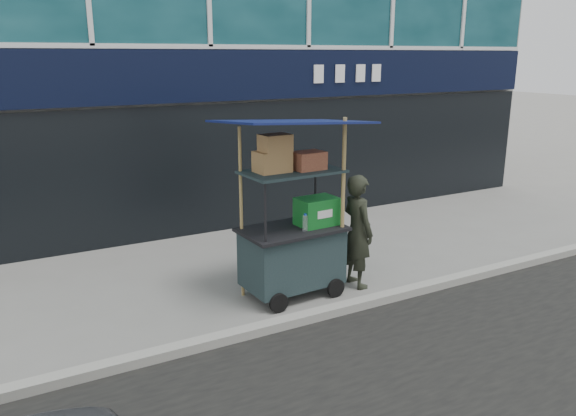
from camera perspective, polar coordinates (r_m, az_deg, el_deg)
ground at (r=7.59m, az=3.85°, el=-10.18°), size 80.00×80.00×0.00m
curb at (r=7.42m, az=4.70°, el=-10.33°), size 80.00×0.18×0.12m
vendor_cart at (r=7.70m, az=0.57°, el=-2.66°), size 1.94×1.42×2.53m
vendor_man at (r=8.09m, az=7.08°, el=-2.34°), size 0.40×0.61×1.65m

